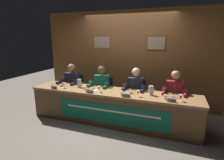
# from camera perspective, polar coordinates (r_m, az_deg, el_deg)

# --- Properties ---
(ground_plane) EXTENTS (12.00, 12.00, 0.00)m
(ground_plane) POSITION_cam_1_polar(r_m,az_deg,el_deg) (4.27, 0.00, -12.86)
(ground_plane) COLOR #70665B
(wall_back_panelled) EXTENTS (4.97, 0.14, 2.60)m
(wall_back_panelled) POSITION_cam_1_polar(r_m,az_deg,el_deg) (5.09, 5.05, 6.69)
(wall_back_panelled) COLOR brown
(wall_back_panelled) RESTS_ON ground_plane
(conference_table) EXTENTS (3.77, 0.75, 0.73)m
(conference_table) POSITION_cam_1_polar(r_m,az_deg,el_deg) (3.98, -0.53, -7.03)
(conference_table) COLOR olive
(conference_table) RESTS_ON ground_plane
(chair_far_left) EXTENTS (0.44, 0.44, 0.88)m
(chair_far_left) POSITION_cam_1_polar(r_m,az_deg,el_deg) (5.13, -11.59, -3.53)
(chair_far_left) COLOR black
(chair_far_left) RESTS_ON ground_plane
(panelist_far_left) EXTENTS (0.51, 0.48, 1.21)m
(panelist_far_left) POSITION_cam_1_polar(r_m,az_deg,el_deg) (4.90, -12.96, -1.06)
(panelist_far_left) COLOR black
(panelist_far_left) RESTS_ON ground_plane
(nameplate_far_left) EXTENTS (0.17, 0.06, 0.08)m
(nameplate_far_left) POSITION_cam_1_polar(r_m,az_deg,el_deg) (4.39, -17.76, -2.08)
(nameplate_far_left) COLOR white
(nameplate_far_left) RESTS_ON conference_table
(juice_glass_far_left) EXTENTS (0.06, 0.06, 0.12)m
(juice_glass_far_left) POSITION_cam_1_polar(r_m,az_deg,el_deg) (4.39, -15.09, -1.29)
(juice_glass_far_left) COLOR white
(juice_glass_far_left) RESTS_ON conference_table
(water_cup_far_left) EXTENTS (0.06, 0.06, 0.08)m
(water_cup_far_left) POSITION_cam_1_polar(r_m,az_deg,el_deg) (4.57, -18.16, -1.56)
(water_cup_far_left) COLOR silver
(water_cup_far_left) RESTS_ON conference_table
(microphone_far_left) EXTENTS (0.06, 0.17, 0.22)m
(microphone_far_left) POSITION_cam_1_polar(r_m,az_deg,el_deg) (4.56, -15.42, -0.91)
(microphone_far_left) COLOR black
(microphone_far_left) RESTS_ON conference_table
(chair_center_left) EXTENTS (0.44, 0.44, 0.88)m
(chair_center_left) POSITION_cam_1_polar(r_m,az_deg,el_deg) (4.74, -2.60, -4.66)
(chair_center_left) COLOR black
(chair_center_left) RESTS_ON ground_plane
(panelist_center_left) EXTENTS (0.51, 0.48, 1.21)m
(panelist_center_left) POSITION_cam_1_polar(r_m,az_deg,el_deg) (4.49, -3.62, -2.04)
(panelist_center_left) COLOR black
(panelist_center_left) RESTS_ON ground_plane
(nameplate_center_left) EXTENTS (0.18, 0.06, 0.08)m
(nameplate_center_left) POSITION_cam_1_polar(r_m,az_deg,el_deg) (3.91, -7.01, -3.39)
(nameplate_center_left) COLOR white
(nameplate_center_left) RESTS_ON conference_table
(juice_glass_center_left) EXTENTS (0.06, 0.06, 0.12)m
(juice_glass_center_left) POSITION_cam_1_polar(r_m,az_deg,el_deg) (3.94, -4.10, -2.49)
(juice_glass_center_left) COLOR white
(juice_glass_center_left) RESTS_ON conference_table
(water_cup_center_left) EXTENTS (0.06, 0.06, 0.08)m
(water_cup_center_left) POSITION_cam_1_polar(r_m,az_deg,el_deg) (4.09, -8.38, -2.73)
(water_cup_center_left) COLOR silver
(water_cup_center_left) RESTS_ON conference_table
(microphone_center_left) EXTENTS (0.06, 0.17, 0.22)m
(microphone_center_left) POSITION_cam_1_polar(r_m,az_deg,el_deg) (4.15, -5.55, -1.89)
(microphone_center_left) COLOR black
(microphone_center_left) RESTS_ON conference_table
(chair_center_right) EXTENTS (0.44, 0.44, 0.88)m
(chair_center_right) POSITION_cam_1_polar(r_m,az_deg,el_deg) (4.49, 7.72, -5.80)
(chair_center_right) COLOR black
(chair_center_right) RESTS_ON ground_plane
(panelist_center_right) EXTENTS (0.51, 0.48, 1.21)m
(panelist_center_right) POSITION_cam_1_polar(r_m,az_deg,el_deg) (4.22, 7.24, -3.11)
(panelist_center_right) COLOR black
(panelist_center_right) RESTS_ON ground_plane
(nameplate_center_right) EXTENTS (0.19, 0.06, 0.08)m
(nameplate_center_right) POSITION_cam_1_polar(r_m,az_deg,el_deg) (3.62, 4.38, -4.68)
(nameplate_center_right) COLOR white
(nameplate_center_right) RESTS_ON conference_table
(juice_glass_center_right) EXTENTS (0.06, 0.06, 0.12)m
(juice_glass_center_right) POSITION_cam_1_polar(r_m,az_deg,el_deg) (3.66, 8.22, -3.82)
(juice_glass_center_right) COLOR white
(juice_glass_center_right) RESTS_ON conference_table
(water_cup_center_right) EXTENTS (0.06, 0.06, 0.08)m
(water_cup_center_right) POSITION_cam_1_polar(r_m,az_deg,el_deg) (3.72, 3.15, -4.22)
(water_cup_center_right) COLOR silver
(water_cup_center_right) RESTS_ON conference_table
(microphone_center_right) EXTENTS (0.06, 0.17, 0.22)m
(microphone_center_right) POSITION_cam_1_polar(r_m,az_deg,el_deg) (3.85, 6.23, -3.08)
(microphone_center_right) COLOR black
(microphone_center_right) RESTS_ON conference_table
(chair_far_right) EXTENTS (0.44, 0.44, 0.88)m
(chair_far_right) POSITION_cam_1_polar(r_m,az_deg,el_deg) (4.40, 18.88, -6.82)
(chair_far_right) COLOR black
(chair_far_right) RESTS_ON ground_plane
(panelist_far_right) EXTENTS (0.51, 0.48, 1.21)m
(panelist_far_right) POSITION_cam_1_polar(r_m,az_deg,el_deg) (4.13, 19.08, -4.14)
(panelist_far_right) COLOR black
(panelist_far_right) RESTS_ON ground_plane
(nameplate_far_right) EXTENTS (0.17, 0.06, 0.08)m
(nameplate_far_right) POSITION_cam_1_polar(r_m,az_deg,el_deg) (3.52, 18.26, -5.86)
(nameplate_far_right) COLOR white
(nameplate_far_right) RESTS_ON conference_table
(juice_glass_far_right) EXTENTS (0.06, 0.06, 0.12)m
(juice_glass_far_right) POSITION_cam_1_polar(r_m,az_deg,el_deg) (3.59, 20.91, -4.93)
(juice_glass_far_right) COLOR white
(juice_glass_far_right) RESTS_ON conference_table
(water_cup_far_right) EXTENTS (0.06, 0.06, 0.08)m
(water_cup_far_right) POSITION_cam_1_polar(r_m,az_deg,el_deg) (3.63, 16.43, -5.19)
(water_cup_far_right) COLOR silver
(water_cup_far_right) RESTS_ON conference_table
(microphone_far_right) EXTENTS (0.06, 0.17, 0.22)m
(microphone_far_right) POSITION_cam_1_polar(r_m,az_deg,el_deg) (3.76, 18.89, -4.14)
(microphone_far_right) COLOR black
(microphone_far_right) RESTS_ON conference_table
(water_pitcher_left_side) EXTENTS (0.15, 0.10, 0.21)m
(water_pitcher_left_side) POSITION_cam_1_polar(r_m,az_deg,el_deg) (4.37, -10.30, -0.98)
(water_pitcher_left_side) COLOR silver
(water_pitcher_left_side) RESTS_ON conference_table
(water_pitcher_right_side) EXTENTS (0.15, 0.10, 0.21)m
(water_pitcher_right_side) POSITION_cam_1_polar(r_m,az_deg,el_deg) (3.80, 12.25, -3.23)
(water_pitcher_right_side) COLOR silver
(water_pitcher_right_side) RESTS_ON conference_table
(document_stack_center_left) EXTENTS (0.24, 0.20, 0.01)m
(document_stack_center_left) POSITION_cam_1_polar(r_m,az_deg,el_deg) (4.05, -6.25, -3.29)
(document_stack_center_left) COLOR white
(document_stack_center_left) RESTS_ON conference_table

